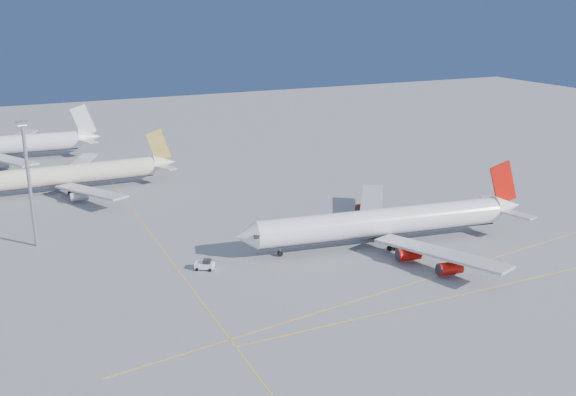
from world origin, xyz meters
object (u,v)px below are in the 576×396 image
object	(u,v)px
airliner_virgin	(388,222)
light_mast	(28,174)
airliner_etihad	(71,174)
pushback_tug	(205,265)

from	to	relation	value
airliner_virgin	light_mast	world-z (taller)	light_mast
airliner_etihad	pushback_tug	xyz separation A→B (m)	(16.18, -66.75, -3.68)
pushback_tug	airliner_virgin	bearing A→B (deg)	27.21
airliner_virgin	pushback_tug	size ratio (longest dim) A/B	16.27
airliner_virgin	airliner_etihad	bearing A→B (deg)	136.12
airliner_virgin	pushback_tug	xyz separation A→B (m)	(-39.24, 3.11, -3.93)
light_mast	airliner_etihad	bearing A→B (deg)	73.06
light_mast	airliner_virgin	bearing A→B (deg)	-24.03
airliner_virgin	light_mast	xyz separation A→B (m)	(-67.52, 30.11, 10.74)
airliner_virgin	airliner_etihad	world-z (taller)	airliner_virgin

